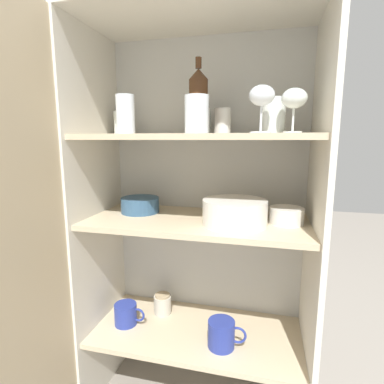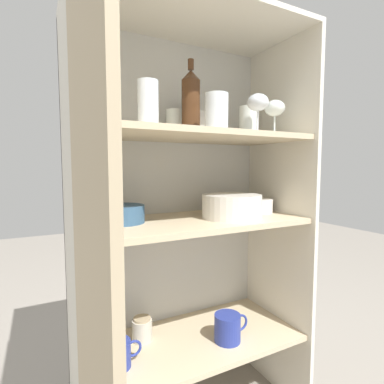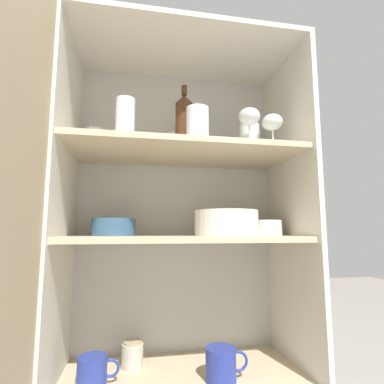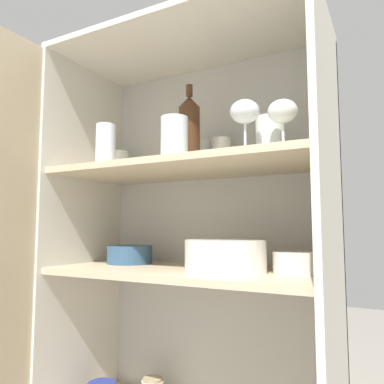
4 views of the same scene
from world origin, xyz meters
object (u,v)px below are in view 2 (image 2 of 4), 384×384
(mixing_bowl_large, at_px, (122,213))
(plate_stack_white, at_px, (232,206))
(wine_bottle, at_px, (192,102))
(coffee_mug_primary, at_px, (228,328))
(storage_jar, at_px, (142,329))
(serving_bowl_small, at_px, (258,205))

(mixing_bowl_large, bearing_deg, plate_stack_white, -12.79)
(wine_bottle, xyz_separation_m, coffee_mug_primary, (0.11, -0.09, -0.85))
(plate_stack_white, height_order, storage_jar, plate_stack_white)
(coffee_mug_primary, height_order, storage_jar, coffee_mug_primary)
(wine_bottle, height_order, mixing_bowl_large, wine_bottle)
(serving_bowl_small, bearing_deg, coffee_mug_primary, -156.92)
(wine_bottle, xyz_separation_m, mixing_bowl_large, (-0.26, 0.03, -0.40))
(wine_bottle, relative_size, storage_jar, 3.02)
(wine_bottle, distance_m, mixing_bowl_large, 0.48)
(wine_bottle, relative_size, mixing_bowl_large, 1.70)
(wine_bottle, bearing_deg, serving_bowl_small, 0.26)
(serving_bowl_small, bearing_deg, wine_bottle, -179.74)
(mixing_bowl_large, bearing_deg, coffee_mug_primary, -18.32)
(storage_jar, bearing_deg, coffee_mug_primary, -28.48)
(mixing_bowl_large, distance_m, serving_bowl_small, 0.58)
(plate_stack_white, height_order, coffee_mug_primary, plate_stack_white)
(wine_bottle, xyz_separation_m, serving_bowl_small, (0.32, 0.00, -0.40))
(storage_jar, bearing_deg, wine_bottle, -20.73)
(serving_bowl_small, relative_size, coffee_mug_primary, 0.85)
(plate_stack_white, xyz_separation_m, coffee_mug_primary, (-0.03, -0.03, -0.46))
(wine_bottle, bearing_deg, coffee_mug_primary, -39.06)
(coffee_mug_primary, relative_size, storage_jar, 1.63)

